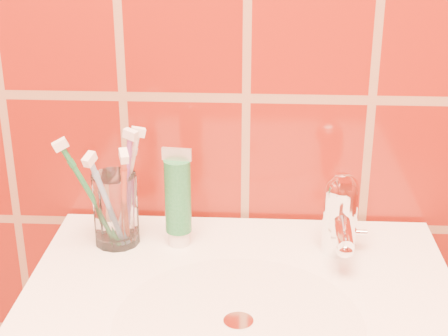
{
  "coord_description": "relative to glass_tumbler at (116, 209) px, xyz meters",
  "views": [
    {
      "loc": [
        0.02,
        0.23,
        1.33
      ],
      "look_at": [
        -0.03,
        1.08,
        0.98
      ],
      "focal_mm": 55.0,
      "sensor_mm": 36.0,
      "label": 1
    }
  ],
  "objects": [
    {
      "name": "glass_tumbler",
      "position": [
        0.0,
        0.0,
        0.0
      ],
      "size": [
        0.08,
        0.08,
        0.11
      ],
      "primitive_type": "cylinder",
      "rotation": [
        0.0,
        0.0,
        -0.33
      ],
      "color": "white",
      "rests_on": "pedestal_sink"
    },
    {
      "name": "toothpaste_tube",
      "position": [
        0.09,
        -0.0,
        0.02
      ],
      "size": [
        0.04,
        0.04,
        0.15
      ],
      "rotation": [
        0.0,
        0.0,
        -0.12
      ],
      "color": "white",
      "rests_on": "pedestal_sink"
    },
    {
      "name": "toothbrush_2",
      "position": [
        0.02,
        0.0,
        0.03
      ],
      "size": [
        0.08,
        0.07,
        0.19
      ],
      "primitive_type": null,
      "rotation": [
        0.16,
        0.0,
        1.12
      ],
      "color": "#924BA0",
      "rests_on": "glass_tumbler"
    },
    {
      "name": "toothbrush_4",
      "position": [
        -0.0,
        -0.03,
        0.03
      ],
      "size": [
        0.1,
        0.15,
        0.19
      ],
      "primitive_type": null,
      "rotation": [
        0.4,
        0.0,
        -0.38
      ],
      "color": "#7099C7",
      "rests_on": "glass_tumbler"
    },
    {
      "name": "faucet",
      "position": [
        0.32,
        -0.01,
        0.01
      ],
      "size": [
        0.05,
        0.11,
        0.12
      ],
      "color": "white",
      "rests_on": "pedestal_sink"
    },
    {
      "name": "toothbrush_1",
      "position": [
        0.02,
        0.01,
        0.03
      ],
      "size": [
        0.09,
        0.08,
        0.18
      ],
      "primitive_type": null,
      "rotation": [
        0.24,
        0.0,
        1.86
      ],
      "color": "white",
      "rests_on": "glass_tumbler"
    },
    {
      "name": "toothbrush_3",
      "position": [
        -0.03,
        -0.02,
        0.03
      ],
      "size": [
        0.14,
        0.12,
        0.18
      ],
      "primitive_type": null,
      "rotation": [
        0.41,
        0.0,
        -1.19
      ],
      "color": "#1E713D",
      "rests_on": "glass_tumbler"
    },
    {
      "name": "toothbrush_0",
      "position": [
        0.02,
        -0.02,
        0.03
      ],
      "size": [
        0.08,
        0.14,
        0.19
      ],
      "primitive_type": null,
      "rotation": [
        0.37,
        0.0,
        0.34
      ],
      "color": "#A73A23",
      "rests_on": "glass_tumbler"
    }
  ]
}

